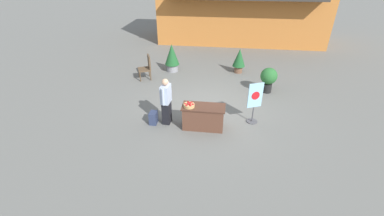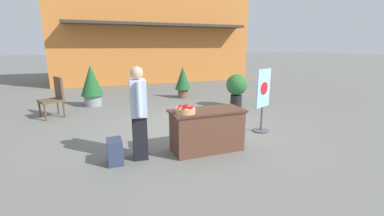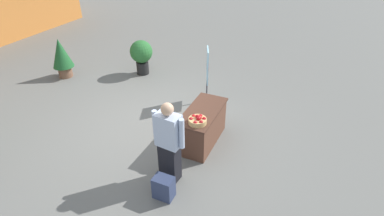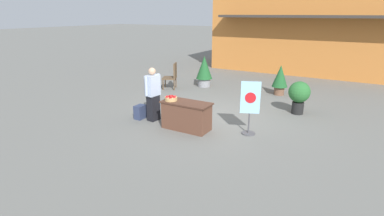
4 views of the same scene
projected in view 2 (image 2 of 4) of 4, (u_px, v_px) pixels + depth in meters
The scene contains 11 objects.
ground_plane at pixel (190, 129), 6.07m from camera, with size 120.00×120.00×0.00m, color slate.
storefront_building at pixel (151, 38), 14.85m from camera, with size 10.39×4.97×4.73m.
display_table at pixel (207, 130), 4.79m from camera, with size 1.37×0.63×0.78m.
apple_basket at pixel (185, 110), 4.45m from camera, with size 0.35×0.35×0.16m.
person_visitor at pixel (139, 113), 4.37m from camera, with size 0.30×0.61×1.59m.
backpack at pixel (115, 152), 4.26m from camera, with size 0.24×0.34×0.42m.
poster_board at pixel (263, 99), 5.75m from camera, with size 0.48×0.36×1.43m.
patio_chair at pixel (55, 96), 7.02m from camera, with size 0.73×0.73×1.10m.
potted_plant_near_left at pixel (183, 80), 9.66m from camera, with size 0.60×0.60×1.17m.
potted_plant_far_right at pixel (237, 87), 8.23m from camera, with size 0.67×0.67×1.05m.
potted_plant_near_right at pixel (92, 84), 8.30m from camera, with size 0.70×0.70×1.34m.
Camera 2 is at (-2.02, -5.42, 1.92)m, focal length 24.00 mm.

